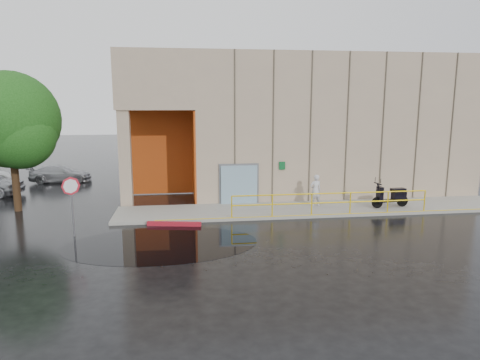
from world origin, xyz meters
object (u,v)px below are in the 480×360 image
object	(u,v)px
stop_sign	(71,193)
person	(316,190)
scooter	(391,190)
car_c	(61,174)
red_curb	(174,224)
tree_near	(12,124)

from	to	relation	value
stop_sign	person	bearing A→B (deg)	7.10
scooter	car_c	size ratio (longest dim) A/B	0.50
red_curb	tree_near	bearing A→B (deg)	154.72
scooter	person	bearing A→B (deg)	162.11
person	red_curb	size ratio (longest dim) A/B	0.68
scooter	car_c	bearing A→B (deg)	145.13
scooter	car_c	xyz separation A→B (m)	(-18.70, 10.36, -0.45)
stop_sign	scooter	bearing A→B (deg)	0.36
car_c	stop_sign	bearing A→B (deg)	-165.50
stop_sign	car_c	xyz separation A→B (m)	(-3.88, 12.75, -1.22)
red_curb	car_c	bearing A→B (deg)	123.84
tree_near	person	bearing A→B (deg)	-5.57
red_curb	person	bearing A→B (deg)	17.03
person	car_c	bearing A→B (deg)	-41.09
stop_sign	car_c	size ratio (longest dim) A/B	0.61
person	tree_near	distance (m)	15.27
car_c	tree_near	size ratio (longest dim) A/B	0.58
car_c	tree_near	distance (m)	8.97
red_curb	car_c	world-z (taller)	car_c
stop_sign	red_curb	size ratio (longest dim) A/B	1.03
scooter	red_curb	xyz separation A→B (m)	(-10.82, -1.40, -0.94)
stop_sign	car_c	bearing A→B (deg)	98.12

